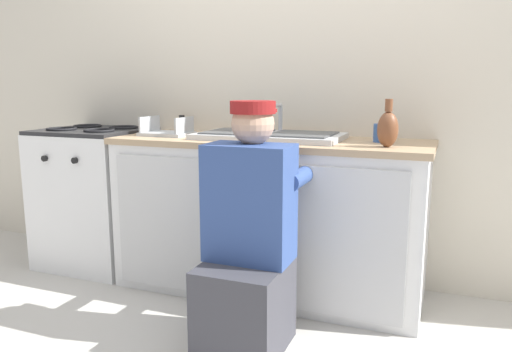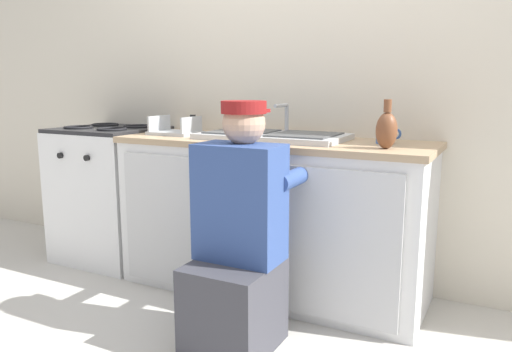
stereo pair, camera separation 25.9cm
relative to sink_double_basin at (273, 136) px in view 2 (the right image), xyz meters
The scene contains 11 objects.
ground_plane 0.95m from the sink_double_basin, 90.00° to the right, with size 12.00×12.00×0.00m, color beige.
back_wall 0.50m from the sink_double_basin, 90.00° to the left, with size 6.00×0.10×2.50m, color beige.
counter_cabinet 0.47m from the sink_double_basin, 90.00° to the right, with size 1.71×0.62×0.84m.
countertop 0.04m from the sink_double_basin, 90.00° to the right, with size 1.75×0.62×0.03m, color tan.
sink_double_basin is the anchor object (origin of this frame).
stove_range 1.28m from the sink_double_basin, behind, with size 0.64×0.62×0.91m.
plumber_person 0.78m from the sink_double_basin, 78.29° to the right, with size 0.42×0.61×1.10m.
dish_rack_tray 0.63m from the sink_double_basin, behind, with size 0.28×0.22×0.11m.
spice_bottle_pepper 0.70m from the sink_double_basin, 163.21° to the left, with size 0.04×0.04×0.10m.
vase_decorative 0.67m from the sink_double_basin, 12.30° to the right, with size 0.10×0.10×0.23m.
coffee_mug 0.60m from the sink_double_basin, ahead, with size 0.13×0.08×0.09m.
Camera 2 is at (1.18, -2.18, 1.17)m, focal length 35.00 mm.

